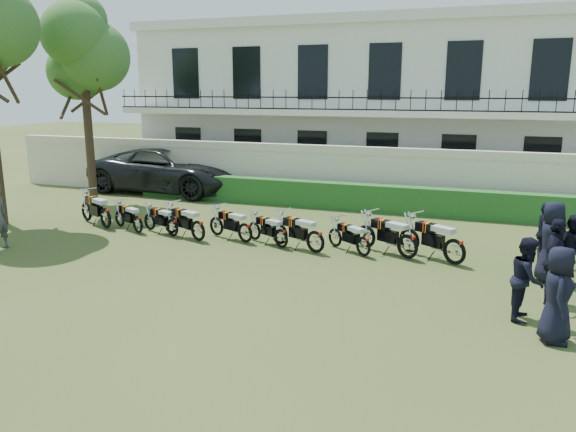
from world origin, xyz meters
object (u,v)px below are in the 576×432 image
Objects in this scene: officer_5 at (544,233)px; motorcycle_4 at (245,228)px; suv at (170,170)px; officer_2 at (554,262)px; motorcycle_9 at (455,245)px; officer_3 at (551,242)px; officer_4 at (573,249)px; tree_west_near at (83,49)px; motorcycle_0 at (105,213)px; motorcycle_2 at (172,223)px; motorcycle_8 at (408,241)px; motorcycle_1 at (138,220)px; officer_0 at (558,295)px; motorcycle_5 at (281,234)px; officer_1 at (527,279)px; motorcycle_7 at (363,242)px; motorcycle_6 at (315,236)px; motorcycle_3 at (198,226)px.

motorcycle_4 is at bearing 94.41° from officer_5.
suv is 3.80× the size of officer_2.
motorcycle_9 is 0.98× the size of officer_3.
suv is 4.32× the size of officer_4.
tree_west_near is 4.91× the size of officer_5.
motorcycle_0 is 2.54m from motorcycle_2.
motorcycle_2 is 7.09m from motorcycle_8.
motorcycle_1 is 0.98× the size of officer_5.
motorcycle_9 is 4.47m from officer_0.
suv is at bearing 92.90° from motorcycle_9.
officer_1 reaches higher than motorcycle_5.
officer_4 is (13.47, -0.52, 0.28)m from motorcycle_0.
officer_2 reaches higher than motorcycle_8.
motorcycle_7 is (3.55, -0.17, -0.03)m from motorcycle_4.
officer_4 is (7.37, -0.34, 0.37)m from motorcycle_5.
officer_2 reaches higher than motorcycle_0.
motorcycle_2 is (1.23, 0.02, 0.00)m from motorcycle_1.
motorcycle_7 is at bearing -62.75° from motorcycle_6.
motorcycle_8 is (12.77, -3.41, -5.37)m from tree_west_near.
motorcycle_1 is at bearing 109.44° from motorcycle_6.
officer_2 is 0.96× the size of officer_3.
motorcycle_5 is 0.85× the size of motorcycle_6.
officer_4 is at bearing -70.48° from motorcycle_2.
officer_2 is at bearing -83.32° from motorcycle_4.
motorcycle_1 is 5.87m from motorcycle_6.
motorcycle_5 is 7.80m from officer_0.
officer_1 is 0.90× the size of officer_2.
officer_1 is 1.02× the size of officer_4.
motorcycle_0 is 4.92m from motorcycle_4.
motorcycle_0 is 1.04× the size of motorcycle_6.
officer_1 is (-0.45, 0.92, -0.06)m from officer_0.
motorcycle_9 is (1.20, -0.12, 0.01)m from motorcycle_8.
officer_3 is (14.61, -7.21, -0.01)m from suv.
officer_2 is (12.93, -2.15, 0.39)m from motorcycle_0.
officer_1 is at bearing -85.84° from motorcycle_2.
suv is 3.95× the size of officer_0.
suv is (-11.24, 6.58, 0.45)m from motorcycle_8.
motorcycle_6 is at bearing -19.84° from tree_west_near.
motorcycle_3 is 2.57m from motorcycle_5.
motorcycle_8 is (1.15, 0.17, 0.09)m from motorcycle_7.
motorcycle_6 is 0.98× the size of motorcycle_8.
motorcycle_1 is 0.82× the size of officer_3.
motorcycle_7 is 5.87m from officer_0.
officer_3 reaches higher than motorcycle_4.
tree_west_near is 6.05m from suv.
motorcycle_4 is 1.10× the size of motorcycle_5.
motorcycle_8 is 3.89m from officer_4.
motorcycle_0 reaches higher than motorcycle_7.
motorcycle_8 is (2.46, 0.31, 0.03)m from motorcycle_6.
motorcycle_9 is (7.29, 0.20, 0.05)m from motorcycle_3.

